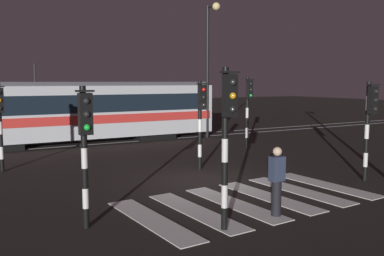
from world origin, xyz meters
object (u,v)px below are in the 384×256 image
object	(u,v)px
traffic_light_corner_far_right	(248,102)
pedestrian_waiting_at_kerb	(277,181)
traffic_light_median_centre	(201,111)
traffic_light_corner_near_right	(370,116)
traffic_light_kerb_mid_left	(227,124)
traffic_light_corner_near_left	(85,136)
street_lamp_trackside_right	(210,55)
tram	(80,111)
traffic_light_corner_far_left	(0,114)

from	to	relation	value
traffic_light_corner_far_right	pedestrian_waiting_at_kerb	distance (m)	10.73
traffic_light_median_centre	pedestrian_waiting_at_kerb	world-z (taller)	traffic_light_median_centre
traffic_light_corner_near_right	traffic_light_kerb_mid_left	bearing A→B (deg)	-166.52
traffic_light_corner_near_left	street_lamp_trackside_right	distance (m)	15.94
traffic_light_corner_far_right	tram	size ratio (longest dim) A/B	0.23
traffic_light_corner_near_right	pedestrian_waiting_at_kerb	size ratio (longest dim) A/B	1.91
traffic_light_median_centre	traffic_light_corner_near_right	size ratio (longest dim) A/B	1.01
street_lamp_trackside_right	pedestrian_waiting_at_kerb	size ratio (longest dim) A/B	4.44
street_lamp_trackside_right	traffic_light_median_centre	bearing A→B (deg)	-123.92
street_lamp_trackside_right	tram	bearing A→B (deg)	168.46
traffic_light_corner_far_right	traffic_light_corner_near_right	xyz separation A→B (m)	(-0.82, -7.55, -0.13)
traffic_light_corner_far_right	street_lamp_trackside_right	world-z (taller)	street_lamp_trackside_right
traffic_light_corner_far_right	street_lamp_trackside_right	bearing A→B (deg)	84.83
tram	traffic_light_median_centre	bearing A→B (deg)	-76.97
traffic_light_corner_far_right	traffic_light_kerb_mid_left	size ratio (longest dim) A/B	0.97
traffic_light_corner_far_left	traffic_light_corner_near_left	xyz separation A→B (m)	(1.00, -7.45, -0.02)
traffic_light_corner_far_left	traffic_light_corner_near_left	bearing A→B (deg)	-82.37
traffic_light_kerb_mid_left	tram	bearing A→B (deg)	86.96
traffic_light_corner_far_left	traffic_light_kerb_mid_left	world-z (taller)	traffic_light_kerb_mid_left
traffic_light_corner_near_left	street_lamp_trackside_right	size ratio (longest dim) A/B	0.42
traffic_light_corner_near_right	tram	world-z (taller)	tram
traffic_light_median_centre	street_lamp_trackside_right	world-z (taller)	street_lamp_trackside_right
traffic_light_kerb_mid_left	tram	world-z (taller)	tram
traffic_light_median_centre	traffic_light_corner_near_left	world-z (taller)	traffic_light_median_centre
traffic_light_kerb_mid_left	tram	distance (m)	14.82
street_lamp_trackside_right	pedestrian_waiting_at_kerb	world-z (taller)	street_lamp_trackside_right
traffic_light_kerb_mid_left	pedestrian_waiting_at_kerb	world-z (taller)	traffic_light_kerb_mid_left
tram	traffic_light_corner_near_left	bearing A→B (deg)	-104.49
traffic_light_corner_near_right	pedestrian_waiting_at_kerb	xyz separation A→B (m)	(-5.04, -1.33, -1.28)
traffic_light_corner_near_left	traffic_light_corner_far_right	xyz separation A→B (m)	(10.11, 7.51, 0.20)
traffic_light_corner_near_left	pedestrian_waiting_at_kerb	distance (m)	4.63
street_lamp_trackside_right	pedestrian_waiting_at_kerb	bearing A→B (deg)	-115.51
traffic_light_kerb_mid_left	traffic_light_corner_near_left	bearing A→B (deg)	147.93
traffic_light_corner_far_right	traffic_light_median_centre	bearing A→B (deg)	-144.75
traffic_light_median_centre	traffic_light_corner_near_right	xyz separation A→B (m)	(3.83, -4.26, -0.02)
traffic_light_corner_far_left	street_lamp_trackside_right	bearing A→B (deg)	20.29
traffic_light_median_centre	tram	size ratio (longest dim) A/B	0.22
street_lamp_trackside_right	traffic_light_corner_near_left	bearing A→B (deg)	-131.87
traffic_light_corner_far_left	traffic_light_corner_near_left	distance (m)	7.52
traffic_light_median_centre	traffic_light_corner_far_right	distance (m)	5.69
traffic_light_corner_far_right	pedestrian_waiting_at_kerb	world-z (taller)	traffic_light_corner_far_right
traffic_light_kerb_mid_left	traffic_light_corner_near_right	bearing A→B (deg)	13.48
pedestrian_waiting_at_kerb	tram	bearing A→B (deg)	93.37
traffic_light_kerb_mid_left	tram	xyz separation A→B (m)	(0.79, 14.79, -0.61)
traffic_light_corner_far_left	traffic_light_corner_near_right	size ratio (longest dim) A/B	0.98
traffic_light_corner_near_right	tram	distance (m)	14.45
traffic_light_median_centre	traffic_light_corner_far_right	xyz separation A→B (m)	(4.65, 3.28, 0.12)
traffic_light_corner_far_right	pedestrian_waiting_at_kerb	bearing A→B (deg)	-123.40
traffic_light_corner_far_right	traffic_light_corner_near_right	distance (m)	7.59
traffic_light_corner_near_left	street_lamp_trackside_right	bearing A→B (deg)	48.13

